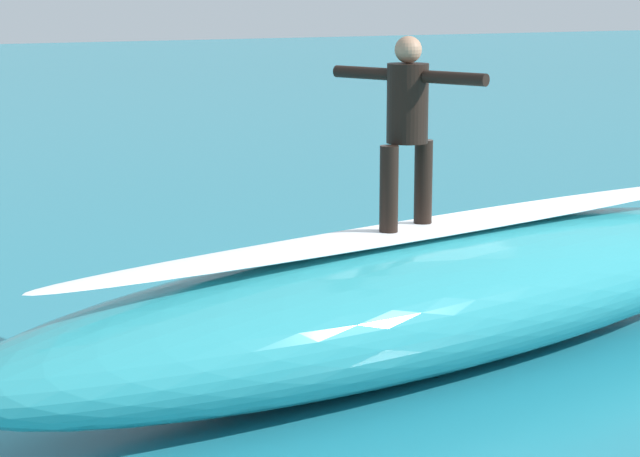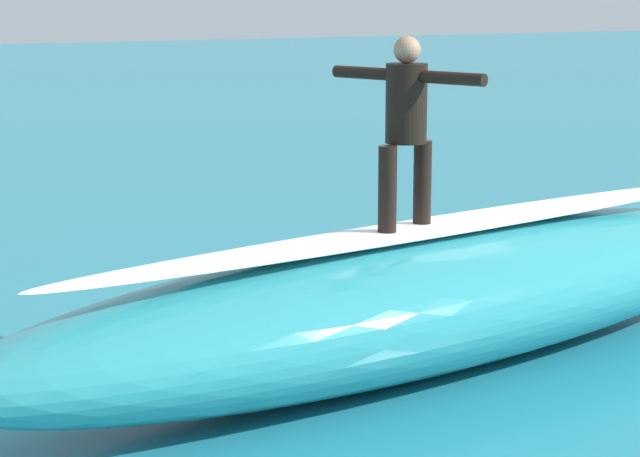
% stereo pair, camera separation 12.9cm
% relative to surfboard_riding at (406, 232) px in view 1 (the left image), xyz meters
% --- Properties ---
extents(ground_plane, '(120.00, 120.00, 0.00)m').
position_rel_surfboard_riding_xyz_m(ground_plane, '(-1.06, -1.64, -1.27)').
color(ground_plane, teal).
extents(wave_crest, '(9.72, 4.01, 1.23)m').
position_rel_surfboard_riding_xyz_m(wave_crest, '(-0.38, -0.08, -0.65)').
color(wave_crest, teal).
rests_on(wave_crest, ground_plane).
extents(wave_foam_lip, '(8.05, 2.42, 0.08)m').
position_rel_surfboard_riding_xyz_m(wave_foam_lip, '(-0.38, -0.08, 0.01)').
color(wave_foam_lip, white).
rests_on(wave_foam_lip, wave_crest).
extents(surfboard_riding, '(1.94, 1.23, 0.07)m').
position_rel_surfboard_riding_xyz_m(surfboard_riding, '(0.00, 0.00, 0.00)').
color(surfboard_riding, silver).
rests_on(surfboard_riding, wave_crest).
extents(surfer_riding, '(0.74, 1.50, 1.68)m').
position_rel_surfboard_riding_xyz_m(surfer_riding, '(0.00, 0.00, 1.01)').
color(surfer_riding, black).
rests_on(surfer_riding, surfboard_riding).
extents(surfboard_paddling, '(2.51, 1.25, 0.07)m').
position_rel_surfboard_riding_xyz_m(surfboard_paddling, '(0.50, -2.41, -1.23)').
color(surfboard_paddling, '#E0563D').
rests_on(surfboard_paddling, ground_plane).
extents(surfer_paddling, '(1.57, 0.67, 0.29)m').
position_rel_surfboard_riding_xyz_m(surfer_paddling, '(0.39, -2.45, -1.07)').
color(surfer_paddling, black).
rests_on(surfer_paddling, surfboard_paddling).
extents(foam_patch_near, '(1.17, 1.13, 0.14)m').
position_rel_surfboard_riding_xyz_m(foam_patch_near, '(-0.16, -1.14, -1.20)').
color(foam_patch_near, white).
rests_on(foam_patch_near, ground_plane).
extents(foam_patch_mid, '(0.71, 0.69, 0.16)m').
position_rel_surfboard_riding_xyz_m(foam_patch_mid, '(0.60, -2.73, -1.18)').
color(foam_patch_mid, white).
rests_on(foam_patch_mid, ground_plane).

